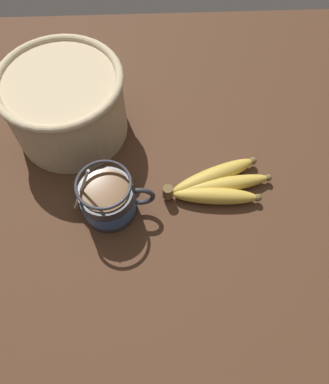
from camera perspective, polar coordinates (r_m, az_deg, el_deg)
table at (r=74.23cm, az=-5.89°, el=-4.40°), size 121.51×121.51×2.65cm
coffee_mug at (r=70.41cm, az=-8.53°, el=-1.17°), size 15.77×10.29×14.79cm
banana_bunch at (r=74.75cm, az=7.90°, el=1.06°), size 22.05×11.79×4.03cm
woven_basket at (r=80.37cm, az=-14.80°, el=12.89°), size 24.88×24.88×15.32cm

